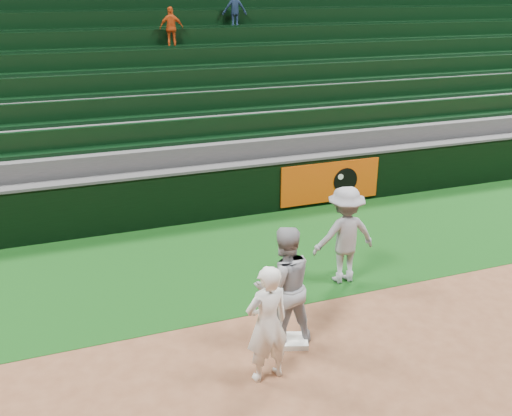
# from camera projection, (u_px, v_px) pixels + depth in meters

# --- Properties ---
(ground) EXTENTS (70.00, 70.00, 0.00)m
(ground) POSITION_uv_depth(u_px,v_px,m) (303.00, 338.00, 8.74)
(ground) COLOR brown
(ground) RESTS_ON ground
(foul_grass) EXTENTS (36.00, 4.20, 0.01)m
(foul_grass) POSITION_uv_depth(u_px,v_px,m) (240.00, 257.00, 11.36)
(foul_grass) COLOR #0D360F
(foul_grass) RESTS_ON ground
(first_base) EXTENTS (0.49, 0.49, 0.09)m
(first_base) POSITION_uv_depth(u_px,v_px,m) (295.00, 341.00, 8.60)
(first_base) COLOR white
(first_base) RESTS_ON ground
(first_baseman) EXTENTS (0.67, 0.48, 1.71)m
(first_baseman) POSITION_uv_depth(u_px,v_px,m) (267.00, 324.00, 7.57)
(first_baseman) COLOR white
(first_baseman) RESTS_ON ground
(baserunner) EXTENTS (0.92, 0.72, 1.87)m
(baserunner) POSITION_uv_depth(u_px,v_px,m) (284.00, 286.00, 8.37)
(baserunner) COLOR #95969E
(baserunner) RESTS_ON ground
(base_coach) EXTENTS (1.18, 0.70, 1.80)m
(base_coach) POSITION_uv_depth(u_px,v_px,m) (345.00, 235.00, 10.14)
(base_coach) COLOR #92949E
(base_coach) RESTS_ON foul_grass
(field_wall) EXTENTS (36.00, 0.45, 1.25)m
(field_wall) POSITION_uv_depth(u_px,v_px,m) (211.00, 192.00, 13.07)
(field_wall) COLOR black
(field_wall) RESTS_ON ground
(stadium_seating) EXTENTS (36.00, 5.95, 5.02)m
(stadium_seating) POSITION_uv_depth(u_px,v_px,m) (171.00, 114.00, 15.97)
(stadium_seating) COLOR #3B3B3E
(stadium_seating) RESTS_ON ground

